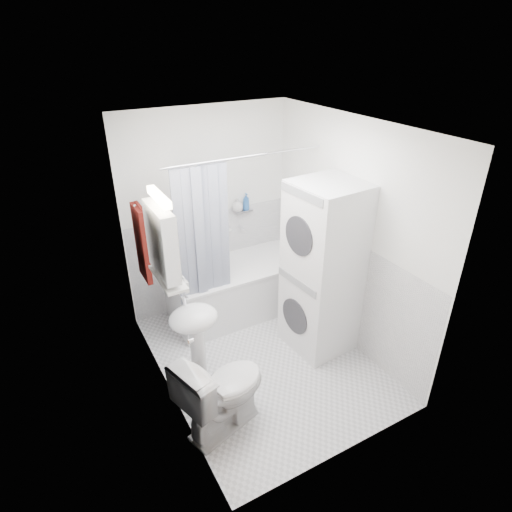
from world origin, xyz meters
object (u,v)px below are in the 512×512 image
washer_dryer (323,269)px  bathtub (239,285)px  toilet (223,391)px  sink (195,331)px

washer_dryer → bathtub: bearing=112.1°
washer_dryer → toilet: 1.58m
bathtub → washer_dryer: 1.22m
toilet → washer_dryer: bearing=-85.8°
sink → washer_dryer: (1.43, 0.04, 0.22)m
washer_dryer → toilet: bearing=-163.9°
bathtub → toilet: toilet is taller
sink → toilet: sink is taller
bathtub → toilet: bearing=-121.4°
sink → toilet: (0.03, -0.48, -0.31)m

